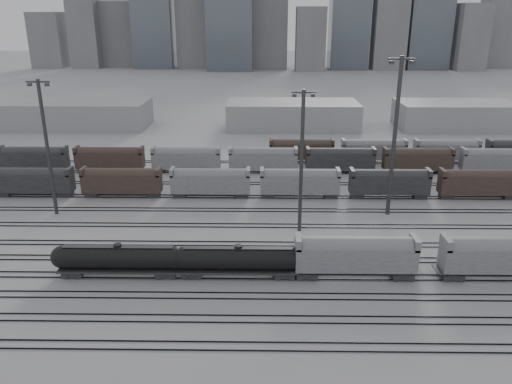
{
  "coord_description": "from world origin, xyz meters",
  "views": [
    {
      "loc": [
        0.99,
        -58.03,
        32.99
      ],
      "look_at": [
        -0.2,
        23.57,
        4.0
      ],
      "focal_mm": 35.0,
      "sensor_mm": 36.0,
      "label": 1
    }
  ],
  "objects_px": {
    "hopper_car_b": "(503,254)",
    "hopper_car_a": "(356,254)",
    "tank_car_a": "(119,258)",
    "tank_car_b": "(238,259)",
    "light_mast_c": "(302,159)"
  },
  "relations": [
    {
      "from": "hopper_car_b",
      "to": "hopper_car_a",
      "type": "bearing_deg",
      "value": 180.0
    },
    {
      "from": "hopper_car_a",
      "to": "light_mast_c",
      "type": "relative_size",
      "value": 0.7
    },
    {
      "from": "tank_car_a",
      "to": "hopper_car_a",
      "type": "height_order",
      "value": "hopper_car_a"
    },
    {
      "from": "tank_car_b",
      "to": "hopper_car_a",
      "type": "distance_m",
      "value": 15.43
    },
    {
      "from": "hopper_car_a",
      "to": "hopper_car_b",
      "type": "relative_size",
      "value": 1.0
    },
    {
      "from": "tank_car_b",
      "to": "hopper_car_b",
      "type": "relative_size",
      "value": 1.12
    },
    {
      "from": "hopper_car_a",
      "to": "hopper_car_b",
      "type": "xyz_separation_m",
      "value": [
        19.23,
        0.0,
        0.01
      ]
    },
    {
      "from": "tank_car_a",
      "to": "tank_car_b",
      "type": "relative_size",
      "value": 1.02
    },
    {
      "from": "tank_car_b",
      "to": "hopper_car_a",
      "type": "bearing_deg",
      "value": 0.0
    },
    {
      "from": "tank_car_b",
      "to": "hopper_car_b",
      "type": "height_order",
      "value": "hopper_car_b"
    },
    {
      "from": "tank_car_b",
      "to": "light_mast_c",
      "type": "relative_size",
      "value": 0.78
    },
    {
      "from": "light_mast_c",
      "to": "tank_car_b",
      "type": "bearing_deg",
      "value": -120.97
    },
    {
      "from": "hopper_car_a",
      "to": "tank_car_a",
      "type": "bearing_deg",
      "value": -180.0
    },
    {
      "from": "tank_car_a",
      "to": "tank_car_b",
      "type": "bearing_deg",
      "value": 0.0
    },
    {
      "from": "hopper_car_b",
      "to": "tank_car_b",
      "type": "bearing_deg",
      "value": -180.0
    }
  ]
}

